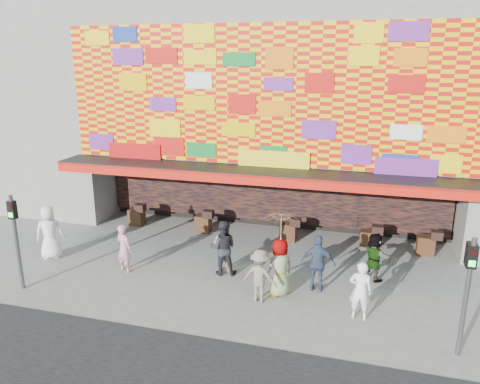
{
  "coord_description": "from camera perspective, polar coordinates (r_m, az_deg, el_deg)",
  "views": [
    {
      "loc": [
        3.78,
        -12.26,
        6.88
      ],
      "look_at": [
        -0.22,
        2.0,
        2.59
      ],
      "focal_mm": 35.0,
      "sensor_mm": 36.0,
      "label": 1
    }
  ],
  "objects": [
    {
      "name": "ped_h",
      "position": [
        13.25,
        14.47,
        -11.55
      ],
      "size": [
        0.63,
        0.43,
        1.67
      ],
      "primitive_type": "imported",
      "rotation": [
        0.0,
        0.0,
        3.09
      ],
      "color": "white",
      "rests_on": "ground"
    },
    {
      "name": "ped_i",
      "position": [
        15.52,
        -1.91,
        -6.63
      ],
      "size": [
        0.99,
        0.86,
        1.74
      ],
      "primitive_type": "imported",
      "rotation": [
        0.0,
        0.0,
        2.87
      ],
      "color": "pink",
      "rests_on": "ground"
    },
    {
      "name": "ped_a",
      "position": [
        17.76,
        -22.19,
        -4.56
      ],
      "size": [
        1.12,
        0.98,
        1.92
      ],
      "primitive_type": "imported",
      "rotation": [
        0.0,
        0.0,
        3.64
      ],
      "color": "white",
      "rests_on": "ground"
    },
    {
      "name": "ped_f",
      "position": [
        15.53,
        16.04,
        -7.6
      ],
      "size": [
        1.46,
        1.22,
        1.58
      ],
      "primitive_type": "imported",
      "rotation": [
        0.0,
        0.0,
        2.53
      ],
      "color": "gray",
      "rests_on": "ground"
    },
    {
      "name": "ped_d",
      "position": [
        13.72,
        2.44,
        -10.17
      ],
      "size": [
        1.1,
        0.73,
        1.59
      ],
      "primitive_type": "imported",
      "rotation": [
        0.0,
        0.0,
        3.0
      ],
      "color": "#7D6F5B",
      "rests_on": "ground"
    },
    {
      "name": "parasol",
      "position": [
        13.56,
        5.01,
        -4.36
      ],
      "size": [
        1.02,
        1.04,
        1.83
      ],
      "color": "beige",
      "rests_on": "ground"
    },
    {
      "name": "signal_right",
      "position": [
        12.11,
        26.03,
        -10.08
      ],
      "size": [
        0.22,
        0.2,
        3.0
      ],
      "color": "#59595B",
      "rests_on": "ground"
    },
    {
      "name": "shop_building",
      "position": [
        20.84,
        5.27,
        11.57
      ],
      "size": [
        15.2,
        9.4,
        10.0
      ],
      "color": "gray",
      "rests_on": "ground"
    },
    {
      "name": "neighbor_left",
      "position": [
        26.32,
        -24.61,
        12.83
      ],
      "size": [
        11.0,
        8.0,
        12.0
      ],
      "primitive_type": "cube",
      "color": "gray",
      "rests_on": "ground"
    },
    {
      "name": "ground",
      "position": [
        14.55,
        -1.33,
        -12.05
      ],
      "size": [
        90.0,
        90.0,
        0.0
      ],
      "primitive_type": "plane",
      "color": "slate",
      "rests_on": "ground"
    },
    {
      "name": "ped_b",
      "position": [
        15.97,
        -13.95,
        -6.64
      ],
      "size": [
        0.7,
        0.57,
        1.64
      ],
      "primitive_type": "imported",
      "rotation": [
        0.0,
        0.0,
        2.79
      ],
      "color": "#CF869B",
      "rests_on": "ground"
    },
    {
      "name": "ped_g",
      "position": [
        14.05,
        4.88,
        -9.15
      ],
      "size": [
        1.02,
        1.01,
        1.78
      ],
      "primitive_type": "imported",
      "rotation": [
        0.0,
        0.0,
        3.9
      ],
      "color": "gray",
      "rests_on": "ground"
    },
    {
      "name": "signal_left",
      "position": [
        15.51,
        -25.71,
        -4.39
      ],
      "size": [
        0.22,
        0.2,
        3.0
      ],
      "color": "#59595B",
      "rests_on": "ground"
    },
    {
      "name": "ped_c",
      "position": [
        15.3,
        -2.1,
        -6.79
      ],
      "size": [
        1.03,
        0.88,
        1.83
      ],
      "primitive_type": "imported",
      "rotation": [
        0.0,
        0.0,
        3.38
      ],
      "color": "#232228",
      "rests_on": "ground"
    },
    {
      "name": "ped_e",
      "position": [
        14.43,
        9.47,
        -8.58
      ],
      "size": [
        1.07,
        0.49,
        1.79
      ],
      "primitive_type": "imported",
      "rotation": [
        0.0,
        0.0,
        3.19
      ],
      "color": "#384562",
      "rests_on": "ground"
    }
  ]
}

